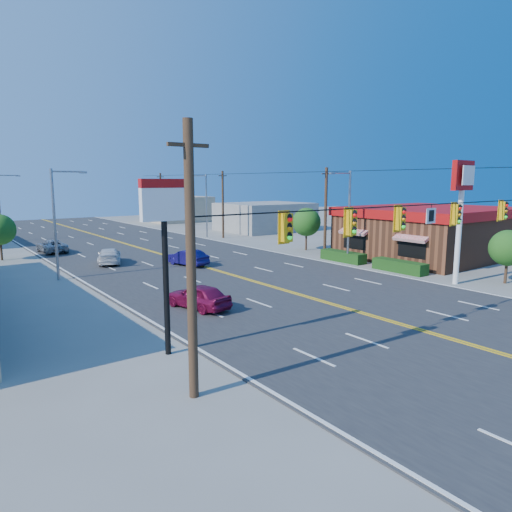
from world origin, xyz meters
TOP-DOWN VIEW (x-y plane):
  - ground at (0.00, 0.00)m, footprint 160.00×160.00m
  - road at (0.00, 20.00)m, footprint 20.00×120.00m
  - signal_span at (-0.12, 0.00)m, footprint 24.32×0.34m
  - kfc at (19.90, 12.00)m, footprint 16.30×12.40m
  - kfc_pylon at (11.00, 4.00)m, footprint 2.20×0.36m
  - pizza_hut_sign at (-11.00, 4.00)m, footprint 1.90×0.30m
  - streetlight_se at (10.79, 14.00)m, footprint 2.55×0.25m
  - streetlight_ne at (10.79, 38.00)m, footprint 2.55×0.25m
  - streetlight_sw at (-10.79, 22.00)m, footprint 2.55×0.25m
  - streetlight_nw at (-10.79, 48.00)m, footprint 2.55×0.25m
  - utility_pole_near at (12.20, 18.00)m, footprint 0.28×0.28m
  - utility_pole_mid at (12.20, 36.00)m, footprint 0.28×0.28m
  - utility_pole_far at (12.20, 54.00)m, footprint 0.28×0.28m
  - tree_kfc_rear at (13.50, 22.00)m, footprint 2.94×2.94m
  - tree_kfc_front at (14.00, 2.00)m, footprint 2.52×2.52m
  - bld_east_mid at (22.00, 40.00)m, footprint 12.00×10.00m
  - bld_east_far at (19.00, 62.00)m, footprint 10.00×10.00m
  - car_magenta at (-6.65, 9.12)m, footprint 2.53×4.35m
  - car_blue at (-0.78, 21.33)m, footprint 2.26×4.28m
  - car_white at (-5.80, 26.17)m, footprint 3.34×4.94m
  - car_silver at (-8.28, 35.79)m, footprint 2.31×4.69m

SIDE VIEW (x-z plane):
  - ground at x=0.00m, z-range 0.00..0.00m
  - road at x=0.00m, z-range 0.00..0.06m
  - car_silver at x=-8.28m, z-range 0.00..1.28m
  - car_white at x=-5.80m, z-range 0.00..1.33m
  - car_blue at x=-0.78m, z-range 0.00..1.34m
  - car_magenta at x=-6.65m, z-range 0.00..1.39m
  - bld_east_mid at x=22.00m, z-range 0.00..4.00m
  - bld_east_far at x=19.00m, z-range 0.00..4.40m
  - kfc at x=19.90m, z-range 0.03..4.73m
  - tree_kfc_front at x=14.00m, z-range 0.62..4.40m
  - tree_kfc_rear at x=13.50m, z-range 0.73..5.14m
  - utility_pole_near at x=12.20m, z-range 0.00..8.40m
  - utility_pole_mid at x=12.20m, z-range 0.00..8.40m
  - utility_pole_far at x=12.20m, z-range 0.00..8.40m
  - streetlight_se at x=10.79m, z-range 0.51..8.51m
  - streetlight_ne at x=10.79m, z-range 0.51..8.51m
  - streetlight_sw at x=-10.79m, z-range 0.51..8.51m
  - streetlight_nw at x=-10.79m, z-range 0.51..8.51m
  - signal_span at x=-0.12m, z-range 0.39..9.39m
  - pizza_hut_sign at x=-11.00m, z-range 1.76..8.61m
  - kfc_pylon at x=11.00m, z-range 1.79..10.29m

